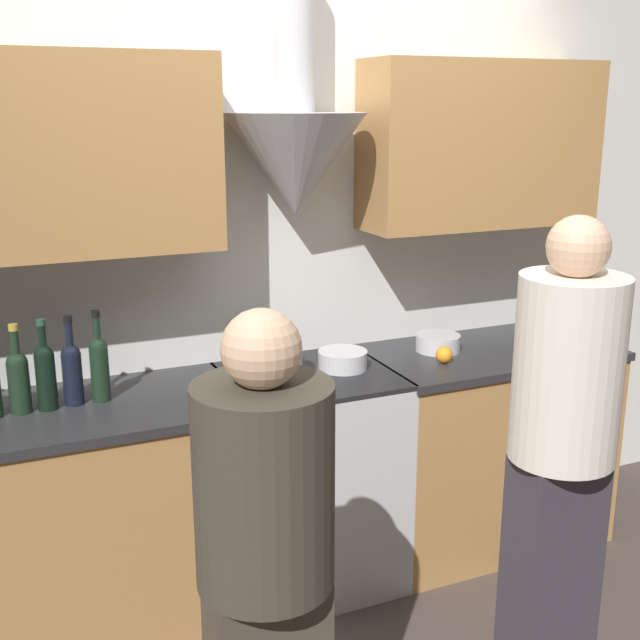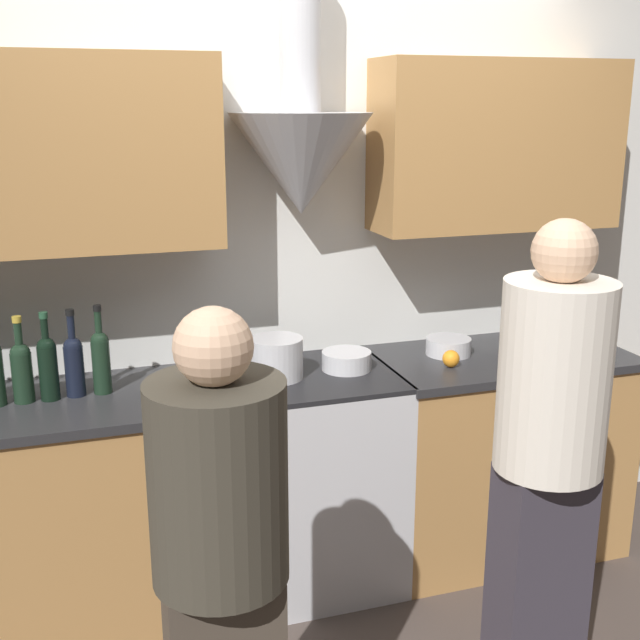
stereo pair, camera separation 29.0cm
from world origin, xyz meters
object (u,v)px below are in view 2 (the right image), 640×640
wine_bottle_8 (101,358)px  orange_fruit (451,359)px  stove_range (313,477)px  person_foreground_right (548,457)px  stock_pot (276,358)px  mixing_bowl (346,360)px  saucepan (448,346)px  person_foreground_left (221,569)px  wine_bottle_6 (48,364)px  wine_bottle_5 (22,368)px  wine_bottle_7 (74,362)px

wine_bottle_8 → orange_fruit: bearing=-5.4°
stove_range → person_foreground_right: (0.46, -0.96, 0.45)m
stock_pot → mixing_bowl: bearing=2.3°
saucepan → orange_fruit: bearing=-113.2°
saucepan → person_foreground_left: (-1.23, -1.19, -0.13)m
wine_bottle_6 → orange_fruit: 1.58m
saucepan → wine_bottle_5: bearing=-178.7°
stove_range → wine_bottle_5: (-1.09, 0.03, 0.58)m
mixing_bowl → saucepan: mixing_bowl is taller
stove_range → person_foreground_left: bearing=-117.8°
stove_range → wine_bottle_7: size_ratio=2.78×
person_foreground_right → mixing_bowl: bearing=107.9°
stove_range → orange_fruit: size_ratio=12.96×
wine_bottle_8 → person_foreground_left: size_ratio=0.22×
wine_bottle_6 → stock_pot: size_ratio=1.56×
mixing_bowl → person_foreground_right: person_foreground_right is taller
wine_bottle_7 → stock_pot: 0.76m
mixing_bowl → person_foreground_right: bearing=-72.1°
stove_range → wine_bottle_7: wine_bottle_7 is taller
wine_bottle_5 → orange_fruit: (1.66, -0.12, -0.09)m
person_foreground_left → wine_bottle_8: bearing=100.6°
stove_range → wine_bottle_6: bearing=178.8°
stove_range → wine_bottle_8: 1.01m
person_foreground_left → orange_fruit: bearing=41.5°
wine_bottle_5 → wine_bottle_7: bearing=3.0°
stove_range → person_foreground_right: person_foreground_right is taller
stock_pot → person_foreground_right: (0.61, -0.96, -0.09)m
mixing_bowl → person_foreground_left: (-0.75, -1.14, -0.13)m
wine_bottle_8 → stock_pot: 0.67m
orange_fruit → saucepan: bearing=66.8°
wine_bottle_5 → wine_bottle_8: (0.28, 0.01, 0.01)m
wine_bottle_5 → orange_fruit: bearing=-4.2°
stove_range → person_foreground_left: person_foreground_left is taller
stove_range → person_foreground_left: 1.33m
stock_pot → mixing_bowl: size_ratio=1.04×
wine_bottle_6 → orange_fruit: (1.57, -0.12, -0.10)m
stock_pot → person_foreground_right: size_ratio=0.13×
mixing_bowl → person_foreground_left: 1.37m
wine_bottle_6 → mixing_bowl: 1.16m
wine_bottle_5 → person_foreground_right: (1.56, -0.99, -0.13)m
wine_bottle_7 → wine_bottle_8: 0.10m
wine_bottle_6 → person_foreground_left: person_foreground_left is taller
wine_bottle_6 → person_foreground_left: (0.41, -1.15, -0.22)m
wine_bottle_7 → person_foreground_right: bearing=-36.0°
stock_pot → person_foreground_right: person_foreground_right is taller
orange_fruit → person_foreground_right: 0.87m
stock_pot → mixing_bowl: 0.30m
person_foreground_left → person_foreground_right: size_ratio=0.92×
wine_bottle_7 → orange_fruit: (1.48, -0.13, -0.09)m
stove_range → person_foreground_left: (-0.60, -1.13, 0.37)m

